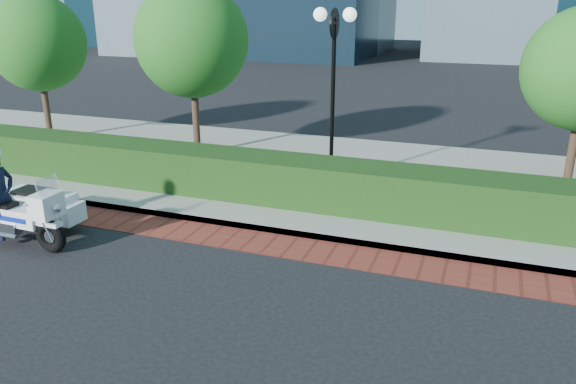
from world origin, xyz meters
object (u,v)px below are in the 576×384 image
(tree_a, at_px, (37,43))
(tree_b, at_px, (192,40))
(lamppost, at_px, (333,70))
(police_motorcycle, at_px, (22,206))

(tree_a, bearing_deg, tree_b, 0.00)
(lamppost, distance_m, tree_a, 10.09)
(tree_a, bearing_deg, lamppost, -7.41)
(lamppost, distance_m, police_motorcycle, 7.40)
(tree_a, distance_m, police_motorcycle, 8.58)
(police_motorcycle, bearing_deg, tree_a, 129.74)
(lamppost, relative_size, tree_b, 0.86)
(police_motorcycle, bearing_deg, lamppost, 47.26)
(lamppost, xyz_separation_m, police_motorcycle, (-4.87, -5.09, -2.28))
(tree_a, height_order, police_motorcycle, tree_a)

